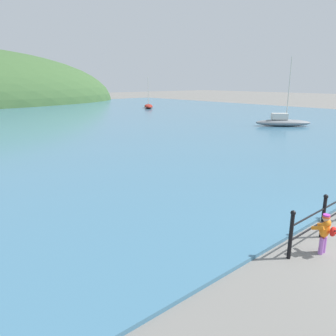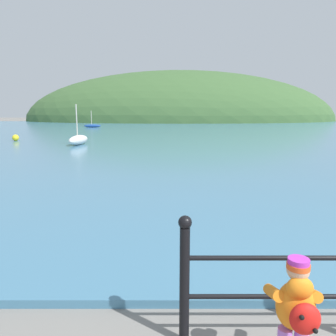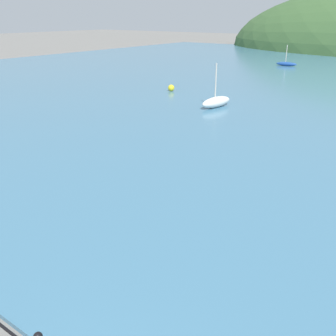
{
  "view_description": "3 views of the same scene",
  "coord_description": "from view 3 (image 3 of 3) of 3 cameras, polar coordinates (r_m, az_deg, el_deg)",
  "views": [
    {
      "loc": [
        -8.96,
        -1.85,
        4.05
      ],
      "look_at": [
        -2.09,
        6.07,
        1.24
      ],
      "focal_mm": 35.0,
      "sensor_mm": 36.0,
      "label": 1
    },
    {
      "loc": [
        -2.45,
        -1.19,
        2.1
      ],
      "look_at": [
        -2.42,
        4.9,
        1.03
      ],
      "focal_mm": 35.0,
      "sensor_mm": 36.0,
      "label": 2
    },
    {
      "loc": [
        2.9,
        -0.56,
        4.88
      ],
      "look_at": [
        -2.7,
        6.95,
        1.21
      ],
      "focal_mm": 42.0,
      "sensor_mm": 36.0,
      "label": 3
    }
  ],
  "objects": [
    {
      "name": "boat_far_right",
      "position": [
        41.83,
        16.81,
        14.29
      ],
      "size": [
        2.04,
        0.61,
        1.99
      ],
      "color": "#1E4793",
      "rests_on": "water"
    },
    {
      "name": "boat_blue_hull",
      "position": [
        22.04,
        7.0,
        9.53
      ],
      "size": [
        0.99,
        2.33,
        2.36
      ],
      "color": "silver",
      "rests_on": "water"
    },
    {
      "name": "mooring_buoy",
      "position": [
        26.64,
        0.46,
        11.56
      ],
      "size": [
        0.42,
        0.42,
        0.42
      ],
      "primitive_type": "sphere",
      "color": "yellow",
      "rests_on": "water"
    }
  ]
}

